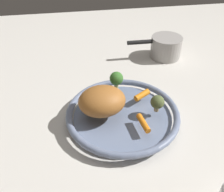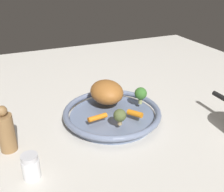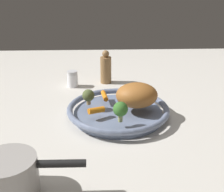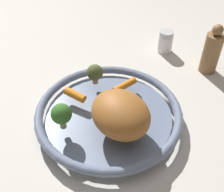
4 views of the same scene
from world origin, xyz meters
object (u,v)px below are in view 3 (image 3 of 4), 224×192
Objects in this scene: serving_bowl at (118,111)px; pepper_mill at (106,69)px; saucepan at (10,176)px; baby_carrot_center at (96,110)px; roast_chicken_piece at (137,95)px; salt_shaker at (72,79)px; broccoli_floret_small at (88,96)px; baby_carrot_left at (104,96)px; broccoli_floret_edge at (122,109)px.

pepper_mill is (-0.03, 0.33, 0.04)m from serving_bowl.
baby_carrot_center is at bearing 59.51° from saucepan.
saucepan reaches higher than serving_bowl.
pepper_mill is (-0.09, 0.33, -0.02)m from roast_chicken_piece.
salt_shaker reaches higher than baby_carrot_center.
broccoli_floret_small is (-0.15, 0.02, -0.01)m from roast_chicken_piece.
serving_bowl is 5.20× the size of baby_carrot_left.
broccoli_floret_small is (-0.05, -0.05, 0.02)m from baby_carrot_left.
pepper_mill is at bearing 78.85° from broccoli_floret_small.
roast_chicken_piece is at bearing 19.11° from baby_carrot_center.
pepper_mill reaches higher than salt_shaker.
roast_chicken_piece is at bearing -7.91° from broccoli_floret_small.
serving_bowl is 4.92× the size of salt_shaker.
serving_bowl is 2.33× the size of pepper_mill.
roast_chicken_piece is 2.20× the size of broccoli_floret_edge.
roast_chicken_piece is (0.06, -0.01, 0.06)m from serving_bowl.
roast_chicken_piece is 2.56× the size of baby_carrot_center.
roast_chicken_piece reaches higher than serving_bowl.
serving_bowl is 0.08m from baby_carrot_left.
saucepan is (-0.17, -0.29, -0.01)m from baby_carrot_center.
pepper_mill is at bearing 72.65° from saucepan.
baby_carrot_left is 0.45m from saucepan.
broccoli_floret_edge is at bearing 44.19° from saucepan.
roast_chicken_piece is 0.59× the size of saucepan.
broccoli_floret_small is 0.28m from salt_shaker.
roast_chicken_piece reaches higher than broccoli_floret_edge.
broccoli_floret_edge reaches higher than serving_bowl.
saucepan is at bearing -112.44° from broccoli_floret_small.
pepper_mill reaches higher than broccoli_floret_edge.
serving_bowl is at bearing -9.62° from broccoli_floret_small.
saucepan is at bearing -120.49° from baby_carrot_center.
salt_shaker is at bearing 113.54° from broccoli_floret_edge.
salt_shaker is 0.47× the size of pepper_mill.
broccoli_floret_edge reaches higher than saucepan.
serving_bowl is 0.42m from saucepan.
baby_carrot_center reaches higher than serving_bowl.
salt_shaker is (-0.17, 0.28, 0.01)m from serving_bowl.
broccoli_floret_small reaches higher than baby_carrot_left.
pepper_mill is (0.04, 0.37, 0.01)m from baby_carrot_center.
salt_shaker is at bearing -162.72° from pepper_mill.
broccoli_floret_edge is 0.15m from broccoli_floret_small.
broccoli_floret_edge is (0.04, -0.17, 0.03)m from baby_carrot_left.
salt_shaker reaches higher than baby_carrot_left.
saucepan is (-0.21, -0.67, -0.02)m from pepper_mill.
broccoli_floret_edge reaches higher than baby_carrot_left.
salt_shaker is (-0.07, 0.27, -0.04)m from broccoli_floret_small.
baby_carrot_left is at bearing -60.20° from salt_shaker.
saucepan is at bearing -96.68° from salt_shaker.
serving_bowl is 0.08m from roast_chicken_piece.
broccoli_floret_edge is at bearing -85.44° from pepper_mill.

